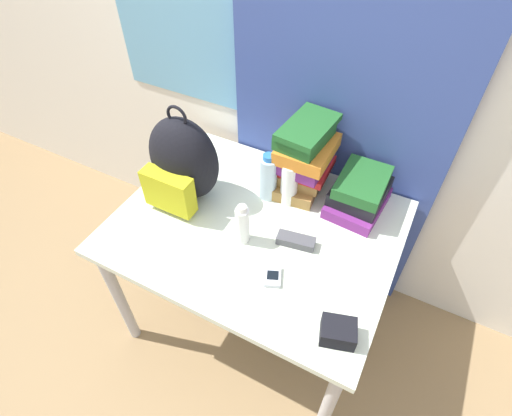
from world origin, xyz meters
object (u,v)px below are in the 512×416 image
(sunscreen_bottle, at_px, (242,225))
(camera_pouch, at_px, (338,332))
(water_bottle, at_px, (268,177))
(backpack, at_px, (182,162))
(cell_phone, at_px, (273,276))
(sports_bottle, at_px, (289,183))
(book_stack_center, at_px, (360,193))
(book_stack_left, at_px, (304,158))
(sunglasses_case, at_px, (296,241))

(sunscreen_bottle, xyz_separation_m, camera_pouch, (0.47, -0.22, -0.05))
(water_bottle, height_order, camera_pouch, water_bottle)
(water_bottle, bearing_deg, backpack, -153.55)
(sunscreen_bottle, height_order, cell_phone, sunscreen_bottle)
(sports_bottle, distance_m, sunscreen_bottle, 0.29)
(book_stack_center, distance_m, water_bottle, 0.39)
(cell_phone, bearing_deg, book_stack_center, 72.38)
(backpack, xyz_separation_m, camera_pouch, (0.81, -0.33, -0.15))
(book_stack_center, xyz_separation_m, sunscreen_bottle, (-0.34, -0.39, 0.01))
(book_stack_left, xyz_separation_m, sunscreen_bottle, (-0.09, -0.38, -0.08))
(backpack, bearing_deg, cell_phone, -22.72)
(book_stack_center, xyz_separation_m, sunglasses_case, (-0.15, -0.31, -0.06))
(sports_bottle, xyz_separation_m, camera_pouch, (0.40, -0.50, -0.07))
(book_stack_left, distance_m, cell_phone, 0.53)
(book_stack_center, bearing_deg, sunscreen_bottle, -131.39)
(sunscreen_bottle, bearing_deg, sports_bottle, 76.11)
(book_stack_left, bearing_deg, sunglasses_case, -70.51)
(book_stack_center, height_order, sunscreen_bottle, sunscreen_bottle)
(sports_bottle, height_order, sunglasses_case, sports_bottle)
(book_stack_center, bearing_deg, backpack, -157.69)
(water_bottle, xyz_separation_m, sports_bottle, (0.09, 0.01, -0.00))
(sunglasses_case, bearing_deg, camera_pouch, -46.87)
(book_stack_left, distance_m, camera_pouch, 0.73)
(book_stack_center, xyz_separation_m, camera_pouch, (0.13, -0.61, -0.04))
(backpack, height_order, cell_phone, backpack)
(cell_phone, bearing_deg, water_bottle, 118.90)
(backpack, relative_size, sports_bottle, 1.99)
(sports_bottle, bearing_deg, book_stack_center, 21.80)
(book_stack_left, relative_size, camera_pouch, 2.49)
(camera_pouch, bearing_deg, water_bottle, 135.51)
(backpack, distance_m, sports_bottle, 0.45)
(backpack, height_order, water_bottle, backpack)
(sunglasses_case, bearing_deg, book_stack_center, 64.76)
(camera_pouch, bearing_deg, sunscreen_bottle, 155.15)
(book_stack_left, xyz_separation_m, camera_pouch, (0.38, -0.60, -0.14))
(sports_bottle, xyz_separation_m, sunglasses_case, (0.13, -0.20, -0.09))
(water_bottle, relative_size, cell_phone, 2.21)
(backpack, bearing_deg, book_stack_center, 22.31)
(cell_phone, bearing_deg, sunscreen_bottle, 149.37)
(backpack, bearing_deg, sunglasses_case, -3.64)
(book_stack_left, xyz_separation_m, cell_phone, (0.10, -0.49, -0.16))
(camera_pouch, bearing_deg, book_stack_left, 122.55)
(cell_phone, distance_m, camera_pouch, 0.31)
(water_bottle, height_order, sports_bottle, water_bottle)
(water_bottle, relative_size, sunscreen_bottle, 1.21)
(book_stack_left, distance_m, sunglasses_case, 0.36)
(water_bottle, height_order, cell_phone, water_bottle)
(sports_bottle, bearing_deg, book_stack_left, 80.66)
(water_bottle, height_order, sunglasses_case, water_bottle)
(book_stack_center, height_order, sunglasses_case, book_stack_center)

